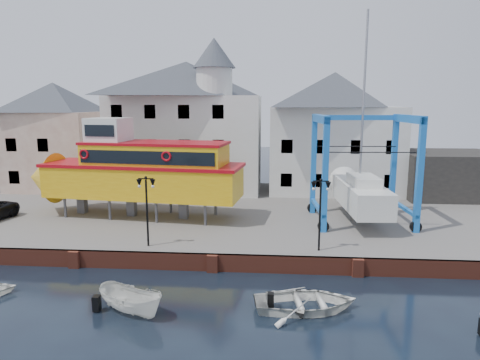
{
  "coord_description": "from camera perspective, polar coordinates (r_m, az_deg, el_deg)",
  "views": [
    {
      "loc": [
        3.31,
        -22.54,
        9.34
      ],
      "look_at": [
        1.0,
        7.0,
        4.0
      ],
      "focal_mm": 32.0,
      "sensor_mm": 36.0,
      "label": 1
    }
  ],
  "objects": [
    {
      "name": "ground",
      "position": [
        24.63,
        -3.68,
        -12.1
      ],
      "size": [
        140.0,
        140.0,
        0.0
      ],
      "primitive_type": "plane",
      "color": "black",
      "rests_on": "ground"
    },
    {
      "name": "hardstanding",
      "position": [
        34.85,
        -1.13,
        -4.48
      ],
      "size": [
        44.0,
        22.0,
        1.0
      ],
      "primitive_type": "cube",
      "color": "#63605D",
      "rests_on": "ground"
    },
    {
      "name": "quay_wall",
      "position": [
        24.54,
        -3.65,
        -10.92
      ],
      "size": [
        44.0,
        0.47,
        1.0
      ],
      "color": "brown",
      "rests_on": "ground"
    },
    {
      "name": "building_pink",
      "position": [
        45.92,
        -23.3,
        5.4
      ],
      "size": [
        8.0,
        7.0,
        10.3
      ],
      "color": "tan",
      "rests_on": "hardstanding"
    },
    {
      "name": "building_white_main",
      "position": [
        41.8,
        -6.88,
        7.4
      ],
      "size": [
        14.0,
        8.3,
        14.0
      ],
      "color": "white",
      "rests_on": "hardstanding"
    },
    {
      "name": "building_white_right",
      "position": [
        42.02,
        12.32,
        6.24
      ],
      "size": [
        12.0,
        8.0,
        11.2
      ],
      "color": "white",
      "rests_on": "hardstanding"
    },
    {
      "name": "shed_dark",
      "position": [
        43.01,
        25.81,
        0.71
      ],
      "size": [
        8.0,
        7.0,
        4.0
      ],
      "primitive_type": "cube",
      "color": "black",
      "rests_on": "hardstanding"
    },
    {
      "name": "lamp_post_left",
      "position": [
        25.38,
        -12.38,
        -1.77
      ],
      "size": [
        1.12,
        0.32,
        4.2
      ],
      "color": "black",
      "rests_on": "hardstanding"
    },
    {
      "name": "lamp_post_right",
      "position": [
        24.45,
        10.69,
        -2.17
      ],
      "size": [
        1.12,
        0.32,
        4.2
      ],
      "color": "black",
      "rests_on": "hardstanding"
    },
    {
      "name": "tour_boat",
      "position": [
        32.57,
        -14.39,
        1.23
      ],
      "size": [
        17.08,
        5.97,
        7.28
      ],
      "rotation": [
        0.0,
        0.0,
        -0.12
      ],
      "color": "#59595E",
      "rests_on": "hardstanding"
    },
    {
      "name": "travel_lift",
      "position": [
        32.1,
        15.45,
        -0.79
      ],
      "size": [
        7.08,
        9.74,
        14.52
      ],
      "rotation": [
        0.0,
        0.0,
        0.06
      ],
      "color": "blue",
      "rests_on": "hardstanding"
    },
    {
      "name": "motorboat_a",
      "position": [
        20.81,
        -14.27,
        -16.78
      ],
      "size": [
        3.82,
        2.84,
        1.39
      ],
      "primitive_type": "imported",
      "rotation": [
        0.0,
        0.0,
        1.1
      ],
      "color": "white",
      "rests_on": "ground"
    },
    {
      "name": "motorboat_b",
      "position": [
        20.73,
        8.72,
        -16.69
      ],
      "size": [
        5.1,
        3.94,
        0.97
      ],
      "primitive_type": "imported",
      "rotation": [
        0.0,
        0.0,
        1.7
      ],
      "color": "white",
      "rests_on": "ground"
    }
  ]
}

